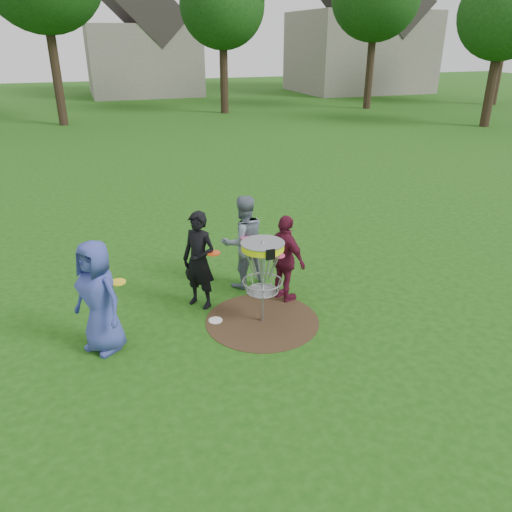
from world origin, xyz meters
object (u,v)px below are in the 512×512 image
object	(u,v)px
player_black	(199,260)
disc_golf_basket	(263,262)
player_maroon	(285,259)
player_blue	(98,297)
player_grey	(243,242)

from	to	relation	value
player_black	disc_golf_basket	size ratio (longest dim) A/B	1.18
player_black	player_maroon	xyz separation A→B (m)	(1.39, -0.28, -0.06)
player_black	disc_golf_basket	xyz separation A→B (m)	(0.79, -0.84, 0.20)
player_blue	player_black	world-z (taller)	player_blue
player_blue	player_maroon	distance (m)	3.04
player_blue	player_maroon	bearing A→B (deg)	60.90
player_maroon	player_grey	bearing A→B (deg)	12.70
player_blue	disc_golf_basket	xyz separation A→B (m)	(2.40, -0.05, 0.19)
player_black	player_maroon	size ratio (longest dim) A/B	1.08
player_blue	player_grey	distance (m)	2.80
player_blue	player_black	distance (m)	1.79
player_grey	player_blue	bearing A→B (deg)	20.58
player_grey	disc_golf_basket	xyz separation A→B (m)	(-0.11, -1.30, 0.18)
disc_golf_basket	player_grey	bearing A→B (deg)	84.97
player_grey	player_maroon	bearing A→B (deg)	117.48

